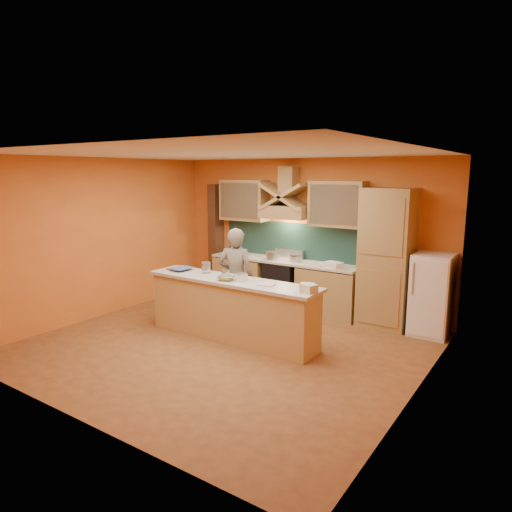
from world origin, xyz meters
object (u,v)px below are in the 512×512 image
Objects in this scene: stove at (284,284)px; fridge at (432,295)px; kitchen_scale at (242,278)px; mixing_bowl at (226,278)px; person at (236,278)px.

fridge is (2.70, 0.00, 0.20)m from stove.
kitchen_scale is 0.24m from mixing_bowl.
fridge reaches higher than mixing_bowl.
person reaches higher than kitchen_scale.
stove is at bearing 180.00° from fridge.
stove is at bearing 95.05° from mixing_bowl.
person is at bearing -153.68° from fridge.
stove is 3.36× the size of mixing_bowl.
stove is 2.07m from mixing_bowl.
mixing_bowl is (0.28, -0.61, 0.15)m from person.
fridge is 3.01m from kitchen_scale.
kitchen_scale is (0.40, -1.92, 0.55)m from stove.
kitchen_scale is at bearing 114.31° from person.
mixing_bowl is (-0.23, -0.08, -0.02)m from kitchen_scale.
person reaches higher than mixing_bowl.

